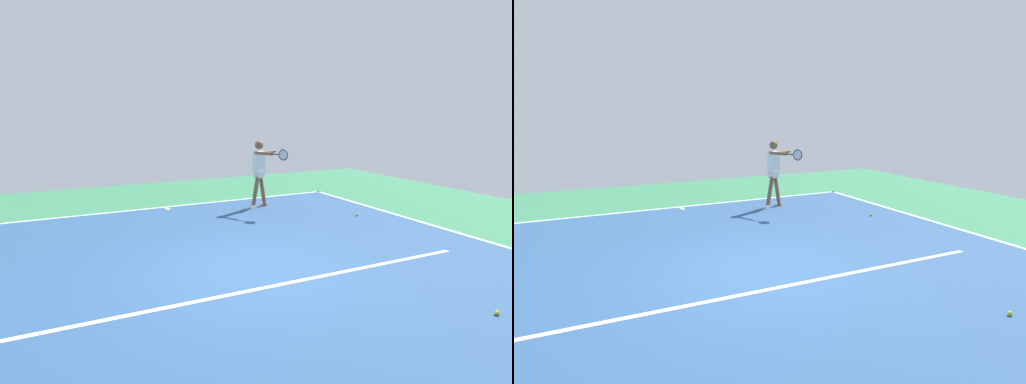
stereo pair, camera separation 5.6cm
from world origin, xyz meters
TOP-DOWN VIEW (x-y plane):
  - ground_plane at (0.00, 0.00)m, footprint 19.41×19.41m
  - court_surface at (0.00, 0.00)m, footprint 10.44×11.14m
  - court_line_baseline_near at (0.00, -5.52)m, footprint 10.44×0.10m
  - court_line_sideline_left at (-5.17, 0.00)m, footprint 0.10×11.14m
  - court_line_service at (0.00, 0.73)m, footprint 7.83×0.10m
  - court_line_centre_mark at (0.00, -5.32)m, footprint 0.10×0.30m
  - tennis_player at (-2.42, -4.39)m, footprint 1.05×1.41m
  - tennis_ball_centre_court at (-4.17, -2.31)m, footprint 0.07×0.07m
  - tennis_ball_by_baseline at (-2.26, 2.95)m, footprint 0.07×0.07m

SIDE VIEW (x-z plane):
  - ground_plane at x=0.00m, z-range 0.00..0.00m
  - court_surface at x=0.00m, z-range 0.00..0.00m
  - court_line_baseline_near at x=0.00m, z-range 0.00..0.01m
  - court_line_sideline_left at x=-5.17m, z-range 0.00..0.01m
  - court_line_service at x=0.00m, z-range 0.00..0.01m
  - court_line_centre_mark at x=0.00m, z-range 0.00..0.01m
  - tennis_ball_centre_court at x=-4.17m, z-range 0.00..0.07m
  - tennis_ball_by_baseline at x=-2.26m, z-range 0.00..0.07m
  - tennis_player at x=-2.42m, z-range 0.16..2.02m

